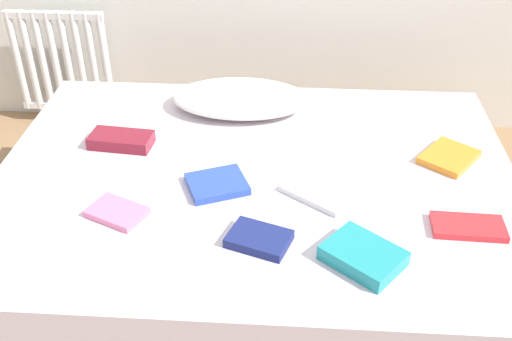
{
  "coord_description": "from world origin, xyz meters",
  "views": [
    {
      "loc": [
        0.13,
        -1.86,
        1.78
      ],
      "look_at": [
        0.0,
        0.05,
        0.48
      ],
      "focal_mm": 42.26,
      "sensor_mm": 36.0,
      "label": 1
    }
  ],
  "objects": [
    {
      "name": "textbook_teal",
      "position": [
        0.36,
        -0.46,
        0.53
      ],
      "size": [
        0.29,
        0.28,
        0.05
      ],
      "primitive_type": "cube",
      "rotation": [
        0.0,
        0.0,
        -0.68
      ],
      "color": "teal",
      "rests_on": "bed"
    },
    {
      "name": "textbook_white",
      "position": [
        0.24,
        -0.11,
        0.51
      ],
      "size": [
        0.3,
        0.28,
        0.02
      ],
      "primitive_type": "cube",
      "rotation": [
        0.0,
        0.0,
        -0.63
      ],
      "color": "white",
      "rests_on": "bed"
    },
    {
      "name": "textbook_pink",
      "position": [
        -0.45,
        -0.28,
        0.51
      ],
      "size": [
        0.23,
        0.2,
        0.02
      ],
      "primitive_type": "cube",
      "rotation": [
        0.0,
        0.0,
        -0.43
      ],
      "color": "pink",
      "rests_on": "bed"
    },
    {
      "name": "textbook_orange",
      "position": [
        0.74,
        0.14,
        0.51
      ],
      "size": [
        0.26,
        0.27,
        0.03
      ],
      "primitive_type": "cube",
      "rotation": [
        0.0,
        0.0,
        0.92
      ],
      "color": "orange",
      "rests_on": "bed"
    },
    {
      "name": "pillow",
      "position": [
        -0.1,
        0.5,
        0.55
      ],
      "size": [
        0.6,
        0.36,
        0.11
      ],
      "primitive_type": "ellipsoid",
      "color": "white",
      "rests_on": "bed"
    },
    {
      "name": "textbook_blue",
      "position": [
        -0.13,
        -0.1,
        0.51
      ],
      "size": [
        0.26,
        0.24,
        0.03
      ],
      "primitive_type": "cube",
      "rotation": [
        0.0,
        0.0,
        0.4
      ],
      "color": "#2847B7",
      "rests_on": "bed"
    },
    {
      "name": "ground_plane",
      "position": [
        0.0,
        0.0,
        0.0
      ],
      "size": [
        8.0,
        8.0,
        0.0
      ],
      "primitive_type": "plane",
      "color": "#93704C"
    },
    {
      "name": "textbook_navy",
      "position": [
        0.04,
        -0.39,
        0.52
      ],
      "size": [
        0.23,
        0.19,
        0.03
      ],
      "primitive_type": "cube",
      "rotation": [
        0.0,
        0.0,
        -0.34
      ],
      "color": "navy",
      "rests_on": "bed"
    },
    {
      "name": "radiator",
      "position": [
        -1.17,
        1.2,
        0.38
      ],
      "size": [
        0.55,
        0.04,
        0.59
      ],
      "color": "white",
      "rests_on": "ground"
    },
    {
      "name": "bed",
      "position": [
        0.0,
        0.0,
        0.25
      ],
      "size": [
        2.0,
        1.5,
        0.5
      ],
      "color": "brown",
      "rests_on": "ground"
    },
    {
      "name": "textbook_maroon",
      "position": [
        -0.55,
        0.16,
        0.52
      ],
      "size": [
        0.26,
        0.15,
        0.05
      ],
      "primitive_type": "cube",
      "rotation": [
        0.0,
        0.0,
        -0.1
      ],
      "color": "maroon",
      "rests_on": "bed"
    },
    {
      "name": "textbook_red",
      "position": [
        0.72,
        -0.28,
        0.51
      ],
      "size": [
        0.24,
        0.13,
        0.02
      ],
      "primitive_type": "cube",
      "rotation": [
        0.0,
        0.0,
        -0.04
      ],
      "color": "red",
      "rests_on": "bed"
    }
  ]
}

